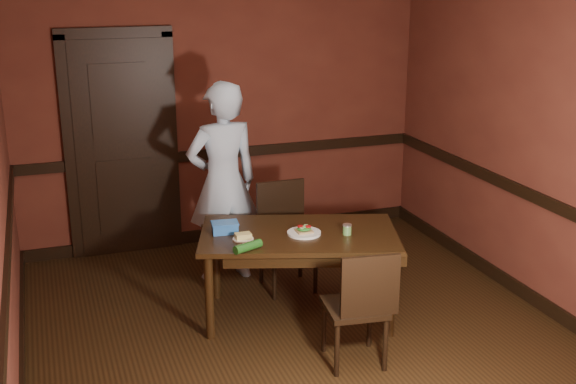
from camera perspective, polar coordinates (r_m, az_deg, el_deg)
floor at (r=5.52m, az=1.23°, el=-11.51°), size 4.00×4.50×0.01m
wall_back at (r=7.10m, az=-5.13°, el=6.63°), size 4.00×0.02×2.70m
wall_front at (r=3.13m, az=16.17°, el=-8.16°), size 4.00×0.02×2.70m
wall_right at (r=5.99m, az=19.56°, el=3.69°), size 0.02×4.50×2.70m
dado_back at (r=7.19m, az=-5.00°, el=3.08°), size 4.00×0.03×0.10m
dado_left at (r=4.86m, az=-21.29°, el=-5.17°), size 0.03×4.50×0.10m
dado_right at (r=6.10m, az=19.03°, el=-0.42°), size 0.03×4.50×0.10m
baseboard_back at (r=7.44m, az=-4.83°, el=-3.20°), size 4.00×0.03×0.12m
baseboard_left at (r=5.22m, az=-20.26°, el=-13.74°), size 0.03×4.50×0.12m
baseboard_right at (r=6.39m, az=18.29°, el=-7.61°), size 0.03×4.50×0.12m
door at (r=6.95m, az=-13.02°, el=3.84°), size 1.05×0.07×2.20m
dining_table at (r=5.70m, az=0.85°, el=-6.55°), size 1.70×1.27×0.71m
chair_far at (r=6.15m, az=-0.01°, el=-3.68°), size 0.43×0.43×0.92m
chair_near at (r=5.06m, az=5.30°, el=-8.88°), size 0.45×0.45×0.86m
person at (r=6.25m, az=-5.17°, el=0.72°), size 0.69×0.50×1.77m
sandwich_plate at (r=5.53m, az=1.28°, el=-3.16°), size 0.26×0.26×0.07m
sauce_jar at (r=5.53m, az=4.69°, el=-2.96°), size 0.07×0.07×0.08m
cheese_saucer at (r=5.43m, az=-3.57°, el=-3.57°), size 0.16×0.16×0.05m
food_tub at (r=5.57m, az=-5.01°, el=-2.80°), size 0.22×0.16×0.09m
wrapped_veg at (r=5.21m, az=-3.19°, el=-4.33°), size 0.24×0.15×0.06m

